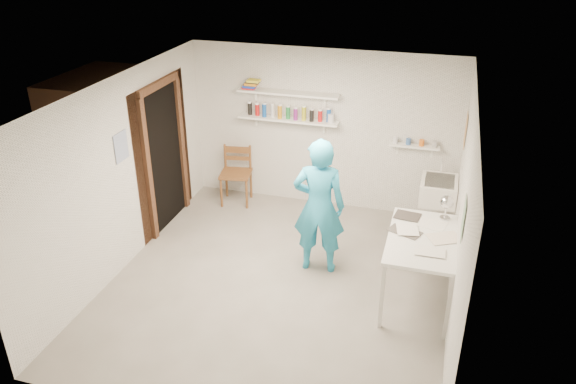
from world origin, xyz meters
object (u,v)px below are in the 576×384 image
(wooden_chair, at_px, (236,174))
(desk_lamp, at_px, (447,202))
(man, at_px, (319,207))
(work_table, at_px, (419,270))
(belfast_sink, at_px, (439,190))
(wall_clock, at_px, (326,178))

(wooden_chair, relative_size, desk_lamp, 6.10)
(man, bearing_deg, work_table, 158.63)
(belfast_sink, bearing_deg, desk_lamp, -84.68)
(wall_clock, xyz_separation_m, desk_lamp, (1.45, -0.06, -0.10))
(desk_lamp, bearing_deg, man, -173.70)
(man, distance_m, desk_lamp, 1.50)
(work_table, bearing_deg, wall_clock, 155.53)
(belfast_sink, xyz_separation_m, man, (-1.38, -1.24, 0.18))
(work_table, height_order, desk_lamp, desk_lamp)
(belfast_sink, bearing_deg, work_table, -93.97)
(work_table, bearing_deg, wooden_chair, 148.68)
(wall_clock, distance_m, work_table, 1.55)
(wall_clock, distance_m, wooden_chair, 2.16)
(belfast_sink, height_order, wall_clock, wall_clock)
(wall_clock, relative_size, desk_lamp, 1.98)
(belfast_sink, distance_m, wooden_chair, 3.03)
(belfast_sink, bearing_deg, man, -137.97)
(man, relative_size, work_table, 1.37)
(belfast_sink, relative_size, work_table, 0.47)
(man, height_order, wooden_chair, man)
(belfast_sink, height_order, desk_lamp, desk_lamp)
(desk_lamp, bearing_deg, wooden_chair, 158.00)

